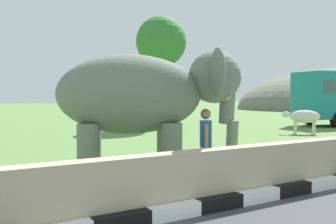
{
  "coord_description": "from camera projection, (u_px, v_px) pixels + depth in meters",
  "views": [
    {
      "loc": [
        -2.09,
        -1.11,
        1.92
      ],
      "look_at": [
        1.98,
        5.59,
        1.6
      ],
      "focal_mm": 40.1,
      "sensor_mm": 36.0,
      "label": 1
    }
  ],
  "objects": [
    {
      "name": "cow_near",
      "position": [
        304.0,
        117.0,
        19.25
      ],
      "size": [
        1.66,
        1.61,
        1.23
      ],
      "color": "beige",
      "rests_on": "ground_plane"
    },
    {
      "name": "tree_distant",
      "position": [
        161.0,
        43.0,
        23.1
      ],
      "size": [
        3.11,
        3.11,
        6.87
      ],
      "color": "brown",
      "rests_on": "ground_plane"
    },
    {
      "name": "barrier_parapet",
      "position": [
        213.0,
        177.0,
        6.61
      ],
      "size": [
        28.0,
        0.36,
        1.0
      ],
      "primitive_type": "cube",
      "color": "tan",
      "rests_on": "ground_plane"
    },
    {
      "name": "person_handler",
      "position": [
        206.0,
        142.0,
        8.25
      ],
      "size": [
        0.44,
        0.59,
        1.66
      ],
      "color": "navy",
      "rests_on": "ground_plane"
    },
    {
      "name": "elephant",
      "position": [
        147.0,
        97.0,
        8.08
      ],
      "size": [
        4.03,
        3.23,
        2.94
      ],
      "color": "slate",
      "rests_on": "ground_plane"
    }
  ]
}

